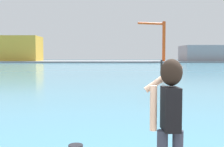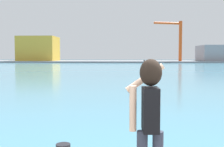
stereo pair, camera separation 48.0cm
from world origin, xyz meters
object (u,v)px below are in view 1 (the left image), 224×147
warehouse_left (21,49)px  port_crane (161,37)px  person_photographer (170,111)px  warehouse_right (208,53)px

warehouse_left → port_crane: (45.81, -5.51, 3.60)m
person_photographer → port_crane: 86.99m
warehouse_left → port_crane: port_crane is taller
person_photographer → warehouse_right: bearing=-21.6°
person_photographer → port_crane: (15.82, 85.27, 6.67)m
person_photographer → warehouse_right: (32.45, 89.72, 1.51)m
port_crane → warehouse_right: bearing=15.0°
warehouse_left → warehouse_right: bearing=-1.0°
warehouse_left → warehouse_right: 62.47m
person_photographer → warehouse_left: warehouse_left is taller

